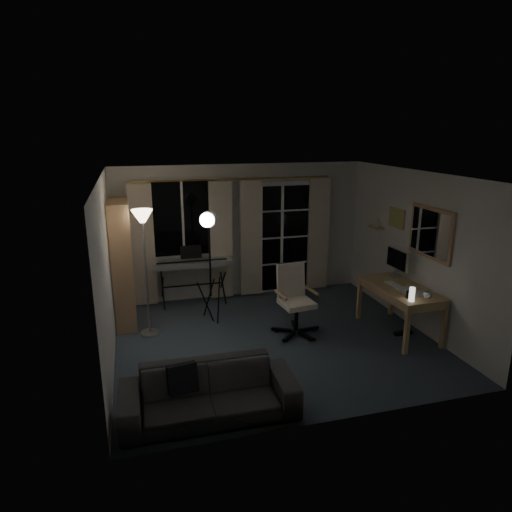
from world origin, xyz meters
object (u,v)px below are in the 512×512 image
Objects in this scene: torchiere_lamp at (143,235)px; sofa at (209,385)px; monitor at (397,260)px; office_chair at (293,293)px; studio_light at (208,232)px; bookshelf at (120,267)px; mug at (428,294)px; desk at (400,293)px; keyboard_piano at (192,264)px.

torchiere_lamp is 2.58m from sofa.
office_chair is at bearing 177.87° from monitor.
studio_light reaches higher than monitor.
mug is (4.10, -1.97, -0.14)m from bookshelf.
mug reaches higher than desk.
keyboard_piano is 0.98× the size of desk.
bookshelf is at bearing 152.13° from office_chair.
keyboard_piano reaches higher than desk.
bookshelf is 2.70m from office_chair.
bookshelf is 1.45× the size of keyboard_piano.
torchiere_lamp reaches higher than desk.
studio_light is at bearing 154.95° from desk.
monitor is 4.40× the size of mug.
torchiere_lamp reaches higher than monitor.
mug is at bearing -97.39° from monitor.
torchiere_lamp is 1.00× the size of sofa.
torchiere_lamp reaches higher than office_chair.
bookshelf is 1.28m from keyboard_piano.
mug is (-0.10, -0.95, -0.22)m from monitor.
bookshelf reaches higher than monitor.
studio_light reaches higher than mug.
studio_light is 15.33× the size of mug.
studio_light is 3.29m from mug.
desk is at bearing -14.60° from torchiere_lamp.
keyboard_piano is 3.81m from mug.
studio_light is 1.58m from office_chair.
office_chair is (2.49, -1.00, -0.31)m from bookshelf.
keyboard_piano is 1.08m from studio_light.
bookshelf is 2.96m from sofa.
sofa is at bearing -137.95° from office_chair.
sofa is at bearing -165.95° from mug.
studio_light is at bearing 164.55° from monitor.
torchiere_lamp is at bearing -146.28° from studio_light.
studio_light is at bearing -14.00° from bookshelf.
desk is 2.62× the size of monitor.
keyboard_piano is at bearing 86.35° from sofa.
desk is (4.00, -1.47, -0.29)m from bookshelf.
studio_light is at bearing 149.06° from mug.
keyboard_piano is at bearing 140.19° from mug.
bookshelf is at bearing -157.23° from keyboard_piano.
keyboard_piano reaches higher than mug.
bookshelf is at bearing 125.79° from torchiere_lamp.
desk is at bearing -115.19° from monitor.
sofa is (0.89, -2.77, -0.56)m from bookshelf.
monitor is 0.28× the size of sofa.
desk is 0.61m from monitor.
studio_light reaches higher than desk.
desk is (2.83, -1.94, -0.10)m from keyboard_piano.
bookshelf reaches higher than desk.
bookshelf reaches higher than studio_light.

